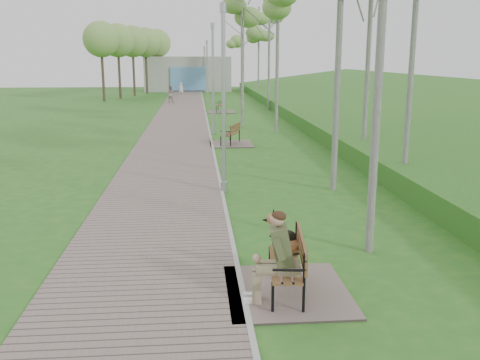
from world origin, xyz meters
name	(u,v)px	position (x,y,z in m)	size (l,w,h in m)	color
ground	(225,205)	(0.00, 0.00, 0.00)	(120.00, 120.00, 0.00)	#265F1F
walkway	(180,118)	(-1.75, 21.50, 0.02)	(3.50, 67.00, 0.04)	#75655E
kerb	(207,118)	(0.00, 21.50, 0.03)	(0.10, 67.00, 0.05)	#999993
embankment	(390,119)	(12.00, 20.00, 0.00)	(14.00, 70.00, 1.60)	#427A26
building_north	(188,74)	(-1.50, 50.97, 1.99)	(10.00, 5.20, 4.00)	#9E9E99
bench_main	(282,265)	(0.67, -5.65, 0.51)	(2.07, 2.30, 1.80)	#75655E
bench_second	(230,140)	(0.85, 10.38, 0.23)	(1.96, 2.18, 1.20)	#75655E
bench_third	(220,109)	(1.11, 25.32, 0.24)	(2.05, 2.28, 1.26)	#75655E
lamp_post_near	(224,107)	(0.07, 1.49, 2.53)	(0.21, 0.21, 5.41)	#A0A2A8
lamp_post_second	(213,83)	(0.20, 13.88, 2.63)	(0.22, 0.22, 5.63)	#A0A2A8
lamp_post_third	(207,74)	(0.36, 33.39, 2.50)	(0.21, 0.21, 5.36)	#A0A2A8
lamp_post_far	(205,71)	(0.42, 48.37, 2.40)	(0.20, 0.20, 5.13)	#A0A2A8
pedestrian_near	(181,90)	(-2.15, 40.87, 0.72)	(0.53, 0.35, 1.44)	silver
pedestrian_far	(170,94)	(-2.90, 33.74, 0.77)	(0.75, 0.58, 1.53)	#9F948B
birch_far_a	(270,5)	(4.82, 26.47, 7.64)	(2.54, 2.54, 9.73)	silver
birch_far_b	(243,32)	(3.36, 31.80, 5.99)	(2.39, 2.39, 7.62)	silver
birch_distant_b	(259,23)	(5.89, 42.22, 7.29)	(2.90, 2.90, 9.29)	silver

